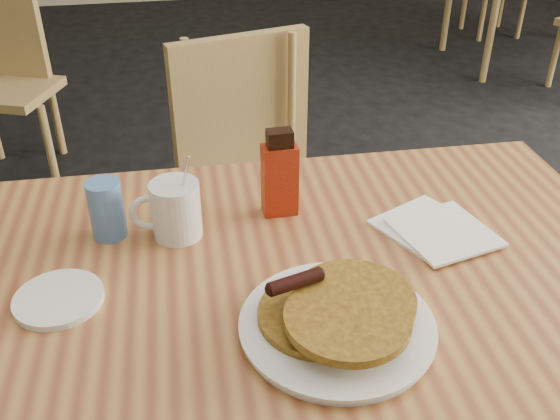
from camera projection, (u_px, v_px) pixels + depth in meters
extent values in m
cube|color=#AC763D|center=(297.00, 285.00, 1.11)|extent=(1.32, 0.90, 0.04)
cube|color=#A2844C|center=(297.00, 292.00, 1.11)|extent=(1.36, 0.94, 0.02)
cylinder|color=#A2844C|center=(474.00, 286.00, 1.69)|extent=(0.04, 0.04, 0.71)
cylinder|color=#A2844C|center=(492.00, 25.00, 3.77)|extent=(0.04, 0.04, 0.71)
cube|color=#A2844C|center=(253.00, 218.00, 1.80)|extent=(0.51, 0.51, 0.04)
cube|color=#A2844C|center=(242.00, 113.00, 1.83)|extent=(0.41, 0.15, 0.46)
cylinder|color=#A2844C|center=(205.00, 325.00, 1.76)|extent=(0.04, 0.04, 0.43)
cylinder|color=#A2844C|center=(297.00, 244.00, 2.10)|extent=(0.04, 0.04, 0.43)
cylinder|color=#A2844C|center=(483.00, 14.00, 4.56)|extent=(0.04, 0.04, 0.39)
cylinder|color=#A2844C|center=(502.00, 1.00, 4.87)|extent=(0.04, 0.04, 0.39)
cube|color=#A2844C|center=(9.00, 92.00, 2.77)|extent=(0.48, 0.48, 0.04)
cube|color=#A2844C|center=(4.00, 32.00, 2.79)|extent=(0.36, 0.17, 0.40)
cylinder|color=#A2844C|center=(56.00, 118.00, 3.02)|extent=(0.04, 0.04, 0.38)
cylinder|color=white|center=(337.00, 327.00, 0.97)|extent=(0.30, 0.30, 0.02)
cylinder|color=white|center=(337.00, 324.00, 0.97)|extent=(0.31, 0.31, 0.01)
cylinder|color=#A57722|center=(318.00, 314.00, 0.97)|extent=(0.19, 0.19, 0.01)
cylinder|color=#A57722|center=(354.00, 300.00, 0.98)|extent=(0.20, 0.20, 0.01)
cylinder|color=#A57722|center=(348.00, 318.00, 0.92)|extent=(0.19, 0.19, 0.01)
cylinder|color=black|center=(295.00, 282.00, 0.96)|extent=(0.09, 0.05, 0.02)
cylinder|color=white|center=(176.00, 210.00, 1.17)|extent=(0.09, 0.09, 0.11)
torus|color=white|center=(150.00, 212.00, 1.17)|extent=(0.08, 0.01, 0.08)
cylinder|color=black|center=(174.00, 188.00, 1.15)|extent=(0.08, 0.08, 0.01)
cylinder|color=silver|center=(182.00, 191.00, 1.16)|extent=(0.05, 0.04, 0.16)
cube|color=maroon|center=(280.00, 180.00, 1.23)|extent=(0.07, 0.05, 0.15)
cube|color=black|center=(280.00, 138.00, 1.18)|extent=(0.05, 0.03, 0.03)
cube|color=white|center=(427.00, 227.00, 1.22)|extent=(0.22, 0.22, 0.01)
cube|color=white|center=(444.00, 232.00, 1.19)|extent=(0.20, 0.20, 0.01)
cylinder|color=#507DBD|center=(107.00, 209.00, 1.17)|extent=(0.07, 0.07, 0.12)
cylinder|color=white|center=(59.00, 299.00, 1.03)|extent=(0.15, 0.15, 0.01)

